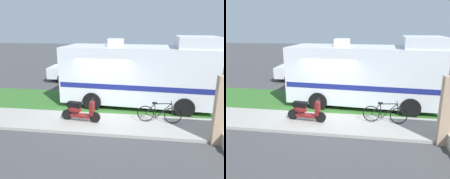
% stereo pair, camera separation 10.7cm
% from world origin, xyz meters
% --- Properties ---
extents(ground_plane, '(80.00, 80.00, 0.00)m').
position_xyz_m(ground_plane, '(0.00, 0.00, 0.00)').
color(ground_plane, '#424244').
extents(sidewalk, '(24.00, 2.00, 0.12)m').
position_xyz_m(sidewalk, '(0.00, -1.20, 0.06)').
color(sidewalk, '#9E9B93').
rests_on(sidewalk, ground).
extents(grass_strip, '(24.00, 3.40, 0.08)m').
position_xyz_m(grass_strip, '(0.00, 1.50, 0.04)').
color(grass_strip, '#336628').
rests_on(grass_strip, ground).
extents(motorhome_rv, '(7.36, 3.07, 3.47)m').
position_xyz_m(motorhome_rv, '(1.63, 1.48, 1.65)').
color(motorhome_rv, silver).
rests_on(motorhome_rv, ground).
extents(scooter, '(1.67, 0.52, 0.97)m').
position_xyz_m(scooter, '(-0.73, -1.18, 0.58)').
color(scooter, black).
rests_on(scooter, ground).
extents(bicycle, '(1.78, 0.52, 0.90)m').
position_xyz_m(bicycle, '(2.53, -0.89, 0.50)').
color(bicycle, black).
rests_on(bicycle, ground).
extents(pickup_truck_near, '(5.69, 2.26, 1.80)m').
position_xyz_m(pickup_truck_near, '(-1.54, 6.22, 0.96)').
color(pickup_truck_near, silver).
rests_on(pickup_truck_near, ground).
extents(pickup_truck_far, '(5.35, 2.36, 1.79)m').
position_xyz_m(pickup_truck_far, '(0.74, 8.90, 0.95)').
color(pickup_truck_far, maroon).
rests_on(pickup_truck_far, ground).
extents(bottle_green, '(0.07, 0.07, 0.27)m').
position_xyz_m(bottle_green, '(4.58, -1.50, 0.24)').
color(bottle_green, '#B2B2B7').
rests_on(bottle_green, ground).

